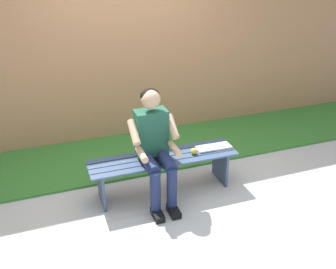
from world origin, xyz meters
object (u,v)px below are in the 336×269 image
at_px(bench_near, 164,165).
at_px(book_open, 214,148).
at_px(person_seated, 155,144).
at_px(apple, 194,151).

bearing_deg(bench_near, book_open, 179.60).
height_order(bench_near, person_seated, person_seated).
relative_size(person_seated, book_open, 3.03).
distance_m(bench_near, apple, 0.38).
relative_size(bench_near, book_open, 4.05).
bearing_deg(book_open, apple, 10.95).
bearing_deg(apple, book_open, -169.78).
xyz_separation_m(apple, book_open, (-0.27, -0.05, -0.03)).
distance_m(bench_near, book_open, 0.63).
bearing_deg(person_seated, bench_near, -142.27).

